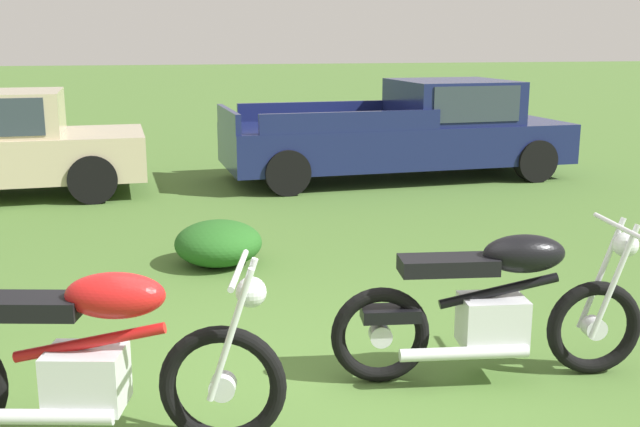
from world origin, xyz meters
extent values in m
plane|color=#476B2D|center=(0.00, 0.00, 0.00)|extent=(120.00, 120.00, 0.00)
torus|color=black|center=(-0.48, -0.35, 0.34)|extent=(0.68, 0.25, 0.68)
cylinder|color=silver|center=(-0.48, -0.35, 0.34)|extent=(0.16, 0.13, 0.14)
cylinder|color=silver|center=(-0.40, -0.28, 0.66)|extent=(0.26, 0.10, 0.72)
cylinder|color=silver|center=(-0.44, -0.46, 0.66)|extent=(0.26, 0.10, 0.72)
cube|color=silver|center=(-1.18, -0.18, 0.38)|extent=(0.46, 0.39, 0.32)
cylinder|color=red|center=(-1.15, -0.19, 0.58)|extent=(0.80, 0.25, 0.23)
ellipsoid|color=red|center=(-1.00, -0.23, 0.84)|extent=(0.57, 0.38, 0.24)
cube|color=black|center=(-1.47, -0.11, 0.78)|extent=(0.64, 0.38, 0.10)
cylinder|color=silver|center=(-0.38, -0.38, 0.98)|extent=(0.18, 0.63, 0.03)
sphere|color=silver|center=(-0.32, -0.39, 0.86)|extent=(0.19, 0.19, 0.16)
cylinder|color=silver|center=(-1.43, -0.29, 0.24)|extent=(0.80, 0.27, 0.08)
torus|color=black|center=(1.94, 0.01, 0.31)|extent=(0.63, 0.17, 0.62)
torus|color=black|center=(0.56, 0.20, 0.31)|extent=(0.63, 0.17, 0.62)
cylinder|color=silver|center=(1.94, 0.01, 0.31)|extent=(0.15, 0.12, 0.14)
cylinder|color=silver|center=(0.56, 0.20, 0.31)|extent=(0.15, 0.12, 0.14)
cylinder|color=silver|center=(2.01, 0.09, 0.65)|extent=(0.27, 0.07, 0.74)
cylinder|color=silver|center=(1.98, -0.09, 0.65)|extent=(0.27, 0.07, 0.74)
cube|color=silver|center=(1.27, 0.10, 0.38)|extent=(0.44, 0.35, 0.32)
cylinder|color=black|center=(1.30, 0.10, 0.58)|extent=(0.76, 0.16, 0.22)
ellipsoid|color=black|center=(1.45, 0.08, 0.82)|extent=(0.55, 0.33, 0.24)
cube|color=black|center=(0.97, 0.14, 0.76)|extent=(0.63, 0.32, 0.10)
cube|color=black|center=(0.62, 0.19, 0.45)|extent=(0.38, 0.23, 0.08)
cylinder|color=silver|center=(2.03, -0.01, 0.98)|extent=(0.12, 0.64, 0.03)
sphere|color=silver|center=(2.09, -0.01, 0.86)|extent=(0.18, 0.18, 0.16)
cylinder|color=silver|center=(1.03, -0.03, 0.24)|extent=(0.80, 0.19, 0.08)
cylinder|color=black|center=(-1.56, 7.75, 0.32)|extent=(0.65, 0.24, 0.64)
cylinder|color=black|center=(-1.51, 6.16, 0.32)|extent=(0.65, 0.24, 0.64)
cube|color=#161E4C|center=(2.95, 7.04, 0.55)|extent=(5.32, 2.08, 0.60)
cube|color=#161E4C|center=(3.87, 7.08, 1.17)|extent=(1.75, 1.78, 0.64)
cube|color=#2D3842|center=(3.87, 7.08, 1.19)|extent=(1.44, 1.80, 0.52)
cube|color=#161E4C|center=(1.92, 7.88, 0.99)|extent=(2.62, 0.19, 0.28)
cube|color=#161E4C|center=(2.00, 6.12, 0.99)|extent=(2.62, 0.19, 0.28)
cube|color=#161E4C|center=(0.38, 6.93, 0.99)|extent=(0.15, 1.76, 0.28)
cylinder|color=black|center=(4.84, 7.99, 0.32)|extent=(0.65, 0.25, 0.64)
cylinder|color=black|center=(4.91, 6.26, 0.32)|extent=(0.65, 0.25, 0.64)
cylinder|color=black|center=(1.00, 7.83, 0.32)|extent=(0.65, 0.25, 0.64)
cylinder|color=black|center=(1.07, 6.09, 0.32)|extent=(0.65, 0.25, 0.64)
ellipsoid|color=#235B1E|center=(-0.18, 2.99, 0.21)|extent=(0.83, 0.84, 0.43)
camera|label=1|loc=(-0.81, -4.07, 2.12)|focal=42.75mm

